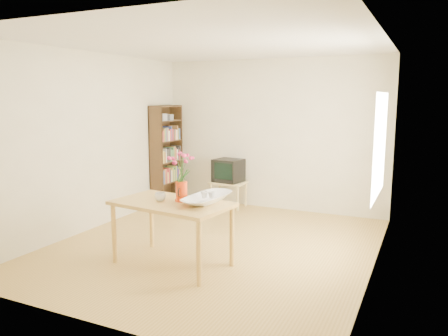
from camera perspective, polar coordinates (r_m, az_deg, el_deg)
The scene contains 11 objects.
room at distance 5.58m, azimuth -1.02°, elevation 2.60°, with size 4.50×4.50×4.50m.
table at distance 5.11m, azimuth -6.83°, elevation -5.37°, with size 1.44×0.94×0.75m.
tv_stand at distance 7.79m, azimuth 0.58°, elevation -2.32°, with size 0.60×0.45×0.46m.
bookshelf at distance 8.06m, azimuth -7.51°, elevation 1.27°, with size 0.28×0.70×1.80m.
pitcher at distance 5.09m, azimuth -5.55°, elevation -3.15°, with size 0.15×0.23×0.24m.
flowers at distance 5.04m, azimuth -5.62°, elevation 0.25°, with size 0.27×0.27×0.38m, color #E33572, non-canonical shape.
mug at distance 5.14m, azimuth -8.33°, elevation -3.75°, with size 0.13×0.13×0.10m, color white.
bowl at distance 4.99m, azimuth -2.20°, elevation -1.72°, with size 0.52×0.52×0.49m, color white.
teacup_a at distance 5.02m, azimuth -2.60°, elevation -2.23°, with size 0.07×0.07×0.07m, color white.
teacup_b at distance 5.00m, azimuth -1.63°, elevation -2.28°, with size 0.07×0.07×0.06m, color white.
television at distance 7.75m, azimuth 0.62°, elevation -0.27°, with size 0.51×0.49×0.40m.
Camera 1 is at (2.48, -4.96, 1.95)m, focal length 35.00 mm.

